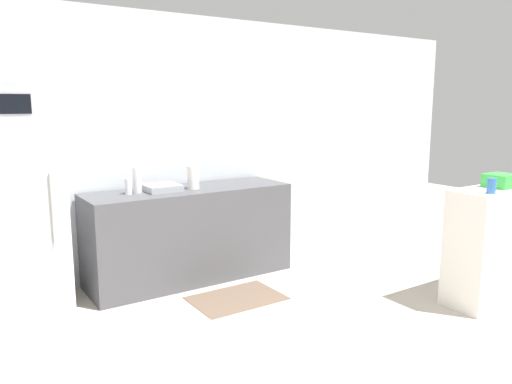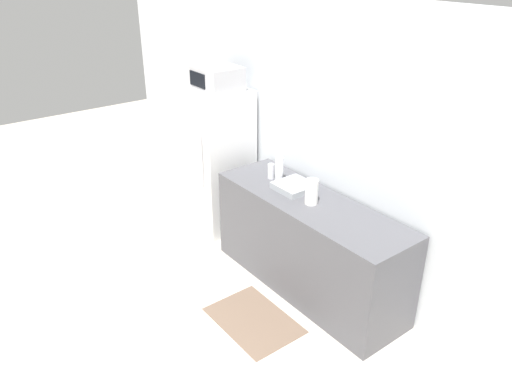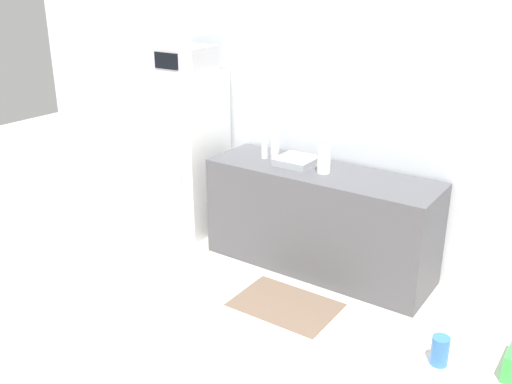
{
  "view_description": "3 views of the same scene",
  "coord_description": "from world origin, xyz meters",
  "px_view_note": "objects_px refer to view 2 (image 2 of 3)",
  "views": [
    {
      "loc": [
        -2.15,
        -1.34,
        1.73
      ],
      "look_at": [
        0.04,
        1.98,
        1.02
      ],
      "focal_mm": 35.0,
      "sensor_mm": 36.0,
      "label": 1
    },
    {
      "loc": [
        2.76,
        0.25,
        2.92
      ],
      "look_at": [
        0.0,
        2.35,
        1.22
      ],
      "focal_mm": 35.0,
      "sensor_mm": 36.0,
      "label": 2
    },
    {
      "loc": [
        2.06,
        -1.06,
        2.49
      ],
      "look_at": [
        -0.1,
        2.09,
        1.0
      ],
      "focal_mm": 40.0,
      "sensor_mm": 36.0,
      "label": 3
    }
  ],
  "objects_px": {
    "microwave": "(216,78)",
    "bottle_short": "(271,171)",
    "refrigerator": "(219,161)",
    "paper_towel_roll": "(312,192)",
    "bottle_tall": "(279,169)"
  },
  "relations": [
    {
      "from": "bottle_tall",
      "to": "bottle_short",
      "type": "xyz_separation_m",
      "value": [
        -0.09,
        -0.02,
        -0.05
      ]
    },
    {
      "from": "refrigerator",
      "to": "microwave",
      "type": "xyz_separation_m",
      "value": [
        -0.0,
        -0.0,
        0.92
      ]
    },
    {
      "from": "bottle_tall",
      "to": "bottle_short",
      "type": "height_order",
      "value": "bottle_tall"
    },
    {
      "from": "microwave",
      "to": "bottle_tall",
      "type": "distance_m",
      "value": 1.21
    },
    {
      "from": "bottle_short",
      "to": "paper_towel_roll",
      "type": "xyz_separation_m",
      "value": [
        0.63,
        -0.05,
        0.04
      ]
    },
    {
      "from": "refrigerator",
      "to": "bottle_short",
      "type": "height_order",
      "value": "refrigerator"
    },
    {
      "from": "refrigerator",
      "to": "paper_towel_roll",
      "type": "relative_size",
      "value": 7.07
    },
    {
      "from": "microwave",
      "to": "bottle_short",
      "type": "bearing_deg",
      "value": 1.2
    },
    {
      "from": "bottle_tall",
      "to": "paper_towel_roll",
      "type": "bearing_deg",
      "value": -8.2
    },
    {
      "from": "microwave",
      "to": "bottle_short",
      "type": "xyz_separation_m",
      "value": [
        0.89,
        0.02,
        -0.74
      ]
    },
    {
      "from": "microwave",
      "to": "refrigerator",
      "type": "bearing_deg",
      "value": 71.2
    },
    {
      "from": "microwave",
      "to": "bottle_short",
      "type": "distance_m",
      "value": 1.16
    },
    {
      "from": "bottle_tall",
      "to": "bottle_short",
      "type": "bearing_deg",
      "value": -166.48
    },
    {
      "from": "paper_towel_roll",
      "to": "bottle_tall",
      "type": "bearing_deg",
      "value": 171.8
    },
    {
      "from": "bottle_short",
      "to": "bottle_tall",
      "type": "bearing_deg",
      "value": 13.52
    }
  ]
}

